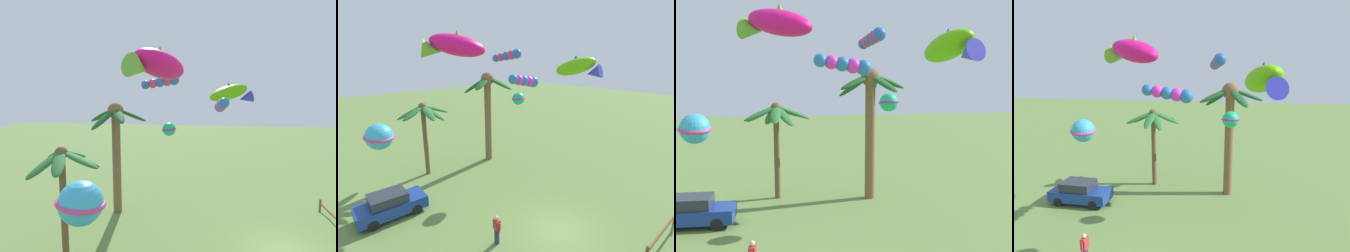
# 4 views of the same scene
# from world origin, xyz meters

# --- Properties ---
(palm_tree_0) EXTENTS (4.04, 3.80, 5.86)m
(palm_tree_0) POSITION_xyz_m (-2.26, 11.30, 4.71)
(palm_tree_0) COLOR brown
(palm_tree_0) RESTS_ON ground
(palm_tree_1) EXTENTS (4.46, 4.37, 7.91)m
(palm_tree_1) POSITION_xyz_m (3.31, 10.47, 5.72)
(palm_tree_1) COLOR brown
(palm_tree_1) RESTS_ON ground
(parked_car_0) EXTENTS (3.96, 1.86, 1.51)m
(parked_car_0) POSITION_xyz_m (-6.39, 7.51, 0.75)
(parked_car_0) COLOR navy
(parked_car_0) RESTS_ON ground
(spectator_0) EXTENTS (0.27, 0.55, 1.59)m
(spectator_0) POSITION_xyz_m (-3.14, 1.52, 0.81)
(spectator_0) COLOR #2D3351
(spectator_0) RESTS_ON ground
(kite_ball_0) EXTENTS (1.17, 1.18, 0.93)m
(kite_ball_0) POSITION_xyz_m (3.34, 6.68, 6.12)
(kite_ball_0) COLOR #1AC276
(kite_fish_1) EXTENTS (1.94, 3.37, 1.74)m
(kite_fish_1) POSITION_xyz_m (4.62, 2.51, 8.56)
(kite_fish_1) COLOR #62BD0D
(kite_ball_2) EXTENTS (2.09, 2.10, 1.53)m
(kite_ball_2) POSITION_xyz_m (-6.28, 8.28, 4.79)
(kite_ball_2) COLOR #39ABDF
(kite_fish_3) EXTENTS (3.94, 3.06, 1.76)m
(kite_fish_3) POSITION_xyz_m (-2.14, 6.43, 9.83)
(kite_fish_3) COLOR #F01079
(kite_tube_4) EXTENTS (0.98, 2.42, 0.92)m
(kite_tube_4) POSITION_xyz_m (2.54, 7.03, 9.26)
(kite_tube_4) COLOR blue
(kite_tube_5) EXTENTS (2.35, 0.72, 0.86)m
(kite_tube_5) POSITION_xyz_m (0.54, 3.32, 7.88)
(kite_tube_5) COLOR #296EB7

